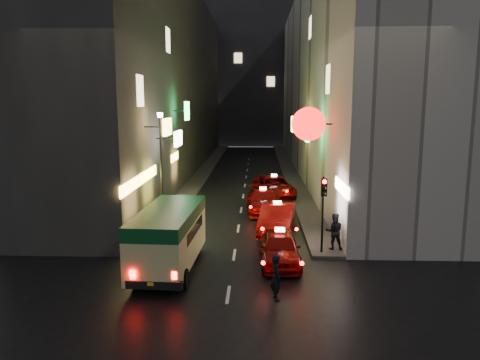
# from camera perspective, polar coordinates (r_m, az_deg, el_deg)

# --- Properties ---
(ground) EXTENTS (120.00, 120.00, 0.00)m
(ground) POSITION_cam_1_polar(r_m,az_deg,el_deg) (13.99, -2.54, -20.29)
(ground) COLOR black
(ground) RESTS_ON ground
(building_left) EXTENTS (7.41, 52.17, 18.00)m
(building_left) POSITION_cam_1_polar(r_m,az_deg,el_deg) (47.01, -9.13, 11.91)
(building_left) COLOR #3B3935
(building_left) RESTS_ON ground
(building_right) EXTENTS (8.15, 52.09, 18.00)m
(building_right) POSITION_cam_1_polar(r_m,az_deg,el_deg) (46.65, 10.97, 11.88)
(building_right) COLOR beige
(building_right) RESTS_ON ground
(building_far) EXTENTS (30.00, 10.00, 22.00)m
(building_far) POSITION_cam_1_polar(r_m,az_deg,el_deg) (78.20, 1.42, 12.50)
(building_far) COLOR #333237
(building_far) RESTS_ON ground
(sidewalk_left) EXTENTS (1.50, 52.00, 0.15)m
(sidewalk_left) POSITION_cam_1_polar(r_m,az_deg,el_deg) (46.90, -4.35, 1.08)
(sidewalk_left) COLOR #484543
(sidewalk_left) RESTS_ON ground
(sidewalk_right) EXTENTS (1.50, 52.00, 0.15)m
(sidewalk_right) POSITION_cam_1_polar(r_m,az_deg,el_deg) (46.71, 6.07, 1.02)
(sidewalk_right) COLOR #484543
(sidewalk_right) RESTS_ON ground
(minibus) EXTENTS (2.38, 6.11, 2.59)m
(minibus) POSITION_cam_1_polar(r_m,az_deg,el_deg) (19.65, -8.65, -6.28)
(minibus) COLOR #D7D786
(minibus) RESTS_ON ground
(taxi_near) EXTENTS (2.28, 5.29, 1.84)m
(taxi_near) POSITION_cam_1_polar(r_m,az_deg,el_deg) (20.47, 4.85, -7.89)
(taxi_near) COLOR #860906
(taxi_near) RESTS_ON ground
(taxi_second) EXTENTS (3.13, 6.04, 2.01)m
(taxi_second) POSITION_cam_1_polar(r_m,az_deg,el_deg) (25.07, 4.56, -4.42)
(taxi_second) COLOR #860906
(taxi_second) RESTS_ON ground
(taxi_third) EXTENTS (2.49, 5.41, 1.85)m
(taxi_third) POSITION_cam_1_polar(r_m,az_deg,el_deg) (29.75, 2.81, -2.33)
(taxi_third) COLOR #860906
(taxi_third) RESTS_ON ground
(taxi_far) EXTENTS (3.12, 5.91, 1.96)m
(taxi_far) POSITION_cam_1_polar(r_m,az_deg,el_deg) (34.47, 4.16, -0.61)
(taxi_far) COLOR #860906
(taxi_far) RESTS_ON ground
(pedestrian_crossing) EXTENTS (0.54, 0.69, 1.86)m
(pedestrian_crossing) POSITION_cam_1_polar(r_m,az_deg,el_deg) (16.85, 4.45, -11.44)
(pedestrian_crossing) COLOR black
(pedestrian_crossing) RESTS_ON ground
(pedestrian_sidewalk) EXTENTS (0.76, 0.50, 1.94)m
(pedestrian_sidewalk) POSITION_cam_1_polar(r_m,az_deg,el_deg) (22.24, 11.42, -5.86)
(pedestrian_sidewalk) COLOR black
(pedestrian_sidewalk) RESTS_ON sidewalk_right
(traffic_light) EXTENTS (0.26, 0.43, 3.50)m
(traffic_light) POSITION_cam_1_polar(r_m,az_deg,el_deg) (21.21, 10.14, -2.22)
(traffic_light) COLOR black
(traffic_light) RESTS_ON sidewalk_right
(lamp_post) EXTENTS (0.28, 0.28, 6.22)m
(lamp_post) POSITION_cam_1_polar(r_m,az_deg,el_deg) (25.83, -9.57, 2.22)
(lamp_post) COLOR black
(lamp_post) RESTS_ON sidewalk_left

